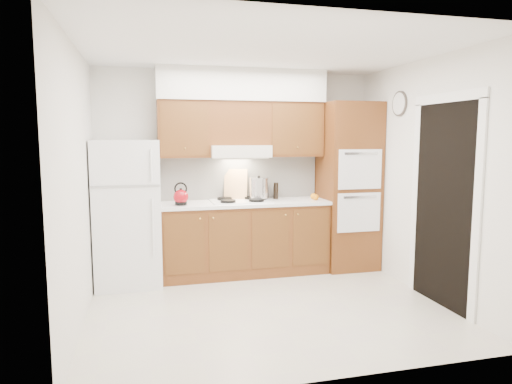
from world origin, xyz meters
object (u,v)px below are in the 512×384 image
at_px(kettle, 181,197).
at_px(stock_pot, 259,188).
at_px(oven_cabinet, 348,186).
at_px(fridge, 128,213).

height_order(kettle, stock_pot, stock_pot).
bearing_deg(stock_pot, oven_cabinet, -4.71).
xyz_separation_m(fridge, stock_pot, (1.64, 0.13, 0.24)).
xyz_separation_m(oven_cabinet, kettle, (-2.22, -0.11, -0.06)).
height_order(oven_cabinet, stock_pot, oven_cabinet).
relative_size(fridge, stock_pot, 6.82).
bearing_deg(oven_cabinet, fridge, -179.30).
xyz_separation_m(fridge, oven_cabinet, (2.85, 0.03, 0.24)).
bearing_deg(kettle, fridge, 158.96).
distance_m(oven_cabinet, kettle, 2.23).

